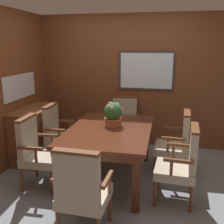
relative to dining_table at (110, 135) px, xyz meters
The scene contains 11 objects.
ground_plane 0.68m from the dining_table, 81.94° to the right, with size 14.00×14.00×0.00m, color gray.
wall_back 1.59m from the dining_table, 89.06° to the left, with size 7.20×0.08×2.45m.
dining_table is the anchor object (origin of this frame).
chair_left_near 1.02m from the dining_table, 158.26° to the right, with size 0.49×0.54×0.97m.
chair_head_near 1.23m from the dining_table, 90.87° to the right, with size 0.55×0.50×0.97m.
chair_head_far 1.21m from the dining_table, 89.29° to the left, with size 0.56×0.52×0.97m.
chair_left_far 1.02m from the dining_table, 158.17° to the left, with size 0.49×0.54×0.97m.
chair_right_near 1.06m from the dining_table, 21.46° to the right, with size 0.51×0.56×0.97m.
chair_right_far 1.00m from the dining_table, 19.94° to the left, with size 0.50×0.55×0.97m.
potted_plant 0.31m from the dining_table, 83.84° to the left, with size 0.26×0.26×0.35m.
sideboard_cabinet 1.50m from the dining_table, 160.79° to the left, with size 0.48×1.04×0.87m.
Camera 1 is at (0.71, -3.25, 1.88)m, focal length 42.00 mm.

